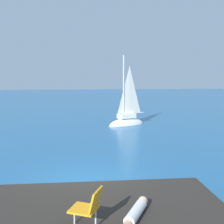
# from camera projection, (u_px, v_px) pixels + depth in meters

# --- Properties ---
(ground_plane) EXTENTS (160.00, 160.00, 0.00)m
(ground_plane) POSITION_uv_depth(u_px,v_px,m) (85.00, 183.00, 9.37)
(ground_plane) COLOR #236093
(boulder_seaward) EXTENTS (1.35, 1.28, 0.65)m
(boulder_seaward) POSITION_uv_depth(u_px,v_px,m) (181.00, 198.00, 8.21)
(boulder_seaward) COLOR #2A2B21
(boulder_seaward) RESTS_ON ground
(boulder_inland) EXTENTS (1.05, 1.23, 0.75)m
(boulder_inland) POSITION_uv_depth(u_px,v_px,m) (135.00, 197.00, 8.28)
(boulder_inland) COLOR #2A2C26
(boulder_inland) RESTS_ON ground
(sailboat_near) EXTENTS (3.23, 2.11, 5.82)m
(sailboat_near) POSITION_uv_depth(u_px,v_px,m) (127.00, 121.00, 21.16)
(sailboat_near) COLOR white
(sailboat_near) RESTS_ON ground
(person_sunbather) EXTENTS (1.05, 1.56, 0.25)m
(person_sunbather) POSITION_uv_depth(u_px,v_px,m) (134.00, 215.00, 5.77)
(person_sunbather) COLOR white
(person_sunbather) RESTS_ON shore_ledge
(beach_chair) EXTENTS (0.75, 0.70, 0.80)m
(beach_chair) POSITION_uv_depth(u_px,v_px,m) (89.00, 206.00, 5.50)
(beach_chair) COLOR orange
(beach_chair) RESTS_ON shore_ledge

